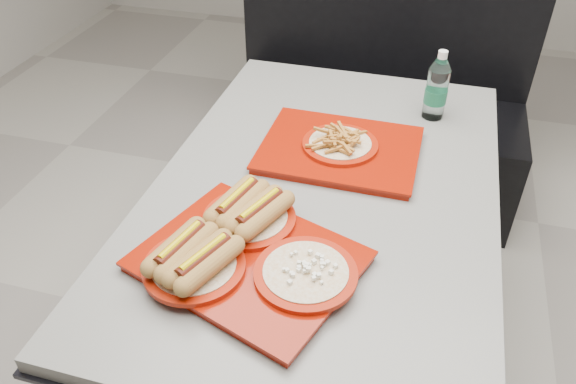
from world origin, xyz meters
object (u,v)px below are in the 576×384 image
(booth_bench, at_px, (374,107))
(water_bottle, at_px, (437,89))
(tray_near, at_px, (243,249))
(diner_table, at_px, (323,231))
(tray_far, at_px, (340,146))

(booth_bench, distance_m, water_bottle, 0.82)
(booth_bench, bearing_deg, tray_near, -94.68)
(tray_near, xyz_separation_m, water_bottle, (0.37, 0.78, 0.06))
(diner_table, xyz_separation_m, tray_far, (0.01, 0.16, 0.19))
(booth_bench, bearing_deg, tray_far, -89.54)
(tray_far, relative_size, water_bottle, 2.03)
(tray_far, bearing_deg, water_bottle, 50.10)
(booth_bench, xyz_separation_m, tray_far, (0.01, -0.94, 0.37))
(tray_near, xyz_separation_m, tray_far, (0.12, 0.49, -0.01))
(booth_bench, bearing_deg, water_bottle, -68.85)
(tray_near, distance_m, water_bottle, 0.86)
(diner_table, height_order, booth_bench, booth_bench)
(tray_far, xyz_separation_m, water_bottle, (0.24, 0.29, 0.07))
(diner_table, relative_size, water_bottle, 6.42)
(tray_far, distance_m, water_bottle, 0.38)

